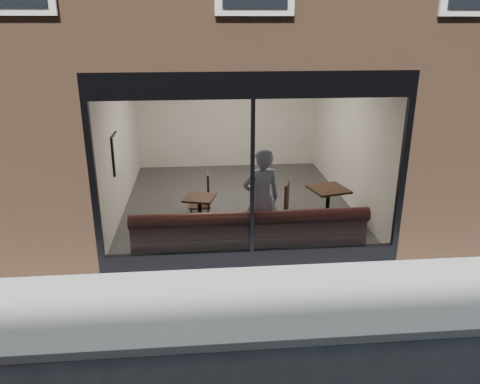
{
  "coord_description": "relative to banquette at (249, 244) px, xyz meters",
  "views": [
    {
      "loc": [
        -0.83,
        -4.9,
        3.83
      ],
      "look_at": [
        -0.16,
        2.4,
        1.21
      ],
      "focal_mm": 35.0,
      "sensor_mm": 36.0,
      "label": 1
    }
  ],
  "objects": [
    {
      "name": "host_building_pier_right",
      "position": [
        3.75,
        5.55,
        1.38
      ],
      "size": [
        2.5,
        12.0,
        3.2
      ],
      "primitive_type": "cube",
      "color": "brown",
      "rests_on": "ground"
    },
    {
      "name": "wall_poster",
      "position": [
        -2.45,
        1.75,
        1.22
      ],
      "size": [
        0.02,
        0.54,
        0.72
      ],
      "primitive_type": "cube",
      "color": "white",
      "rests_on": "cafe_wall_left"
    },
    {
      "name": "cafe_chair_left",
      "position": [
        -0.85,
        1.91,
        0.01
      ],
      "size": [
        0.46,
        0.46,
        0.04
      ],
      "primitive_type": "cube",
      "rotation": [
        0.0,
        0.0,
        3.14
      ],
      "color": "black",
      "rests_on": "cafe_floor"
    },
    {
      "name": "cafe_wall_left",
      "position": [
        -2.49,
        2.55,
        1.37
      ],
      "size": [
        0.0,
        6.0,
        6.0
      ],
      "primitive_type": "plane",
      "rotation": [
        1.57,
        0.0,
        1.57
      ],
      "color": "beige",
      "rests_on": "ground"
    },
    {
      "name": "cafe_table_right",
      "position": [
        1.73,
        1.25,
        0.52
      ],
      "size": [
        0.84,
        0.84,
        0.04
      ],
      "primitive_type": "cube",
      "rotation": [
        0.0,
        0.0,
        0.25
      ],
      "color": "black",
      "rests_on": "cafe_floor"
    },
    {
      "name": "banquette",
      "position": [
        0.0,
        0.0,
        0.0
      ],
      "size": [
        4.0,
        0.55,
        0.45
      ],
      "primitive_type": "cube",
      "color": "#3D1A16",
      "rests_on": "cafe_floor"
    },
    {
      "name": "storefront_glass",
      "position": [
        0.0,
        -0.43,
        1.33
      ],
      "size": [
        4.8,
        0.0,
        4.8
      ],
      "primitive_type": "plane",
      "rotation": [
        1.57,
        0.0,
        0.0
      ],
      "color": "white",
      "rests_on": "storefront_kick"
    },
    {
      "name": "cafe_chair_right",
      "position": [
        0.68,
        1.16,
        0.01
      ],
      "size": [
        0.53,
        0.53,
        0.04
      ],
      "primitive_type": "cube",
      "rotation": [
        0.0,
        0.0,
        2.82
      ],
      "color": "black",
      "rests_on": "cafe_floor"
    },
    {
      "name": "sidewalk_near",
      "position": [
        0.0,
        -1.45,
        -0.22
      ],
      "size": [
        40.0,
        2.0,
        0.01
      ],
      "primitive_type": "cube",
      "color": "gray",
      "rests_on": "ground"
    },
    {
      "name": "cafe_floor",
      "position": [
        0.0,
        2.55,
        -0.21
      ],
      "size": [
        6.0,
        6.0,
        0.0
      ],
      "primitive_type": "plane",
      "color": "#2D2D30",
      "rests_on": "ground"
    },
    {
      "name": "cafe_wall_right",
      "position": [
        2.49,
        2.55,
        1.37
      ],
      "size": [
        0.0,
        6.0,
        6.0
      ],
      "primitive_type": "plane",
      "rotation": [
        1.57,
        0.0,
        -1.57
      ],
      "color": "beige",
      "rests_on": "ground"
    },
    {
      "name": "storefront_header",
      "position": [
        0.0,
        -0.4,
        2.77
      ],
      "size": [
        5.0,
        0.1,
        0.4
      ],
      "primitive_type": "cube",
      "color": "black",
      "rests_on": "host_building_upper"
    },
    {
      "name": "cafe_table_left",
      "position": [
        -0.84,
        1.0,
        0.52
      ],
      "size": [
        0.68,
        0.68,
        0.04
      ],
      "primitive_type": "cube",
      "rotation": [
        0.0,
        0.0,
        -0.27
      ],
      "color": "black",
      "rests_on": "cafe_floor"
    },
    {
      "name": "ground",
      "position": [
        0.0,
        -2.45,
        -0.23
      ],
      "size": [
        120.0,
        120.0,
        0.0
      ],
      "primitive_type": "plane",
      "color": "black",
      "rests_on": "ground"
    },
    {
      "name": "host_building_backfill",
      "position": [
        0.0,
        8.55,
        1.38
      ],
      "size": [
        5.0,
        6.0,
        3.2
      ],
      "primitive_type": "cube",
      "color": "brown",
      "rests_on": "ground"
    },
    {
      "name": "kerb_near",
      "position": [
        0.0,
        -2.5,
        -0.17
      ],
      "size": [
        40.0,
        0.1,
        0.12
      ],
      "primitive_type": "cube",
      "color": "gray",
      "rests_on": "ground"
    },
    {
      "name": "storefront_kick",
      "position": [
        0.0,
        -0.4,
        -0.08
      ],
      "size": [
        5.0,
        0.1,
        0.3
      ],
      "primitive_type": "cube",
      "color": "black",
      "rests_on": "ground"
    },
    {
      "name": "storefront_mullion",
      "position": [
        0.0,
        -0.4,
        1.32
      ],
      "size": [
        0.06,
        0.1,
        2.5
      ],
      "primitive_type": "cube",
      "color": "black",
      "rests_on": "storefront_kick"
    },
    {
      "name": "person",
      "position": [
        0.24,
        0.28,
        0.71
      ],
      "size": [
        0.76,
        0.57,
        1.87
      ],
      "primitive_type": "imported",
      "rotation": [
        0.0,
        0.0,
        3.34
      ],
      "color": "#929EC4",
      "rests_on": "cafe_floor"
    },
    {
      "name": "cafe_ceiling",
      "position": [
        0.0,
        2.55,
        2.97
      ],
      "size": [
        6.0,
        6.0,
        0.0
      ],
      "primitive_type": "plane",
      "rotation": [
        3.14,
        0.0,
        0.0
      ],
      "color": "white",
      "rests_on": "host_building_upper"
    },
    {
      "name": "cafe_wall_back",
      "position": [
        0.0,
        5.54,
        1.37
      ],
      "size": [
        5.0,
        0.0,
        5.0
      ],
      "primitive_type": "plane",
      "rotation": [
        1.57,
        0.0,
        0.0
      ],
      "color": "beige",
      "rests_on": "ground"
    },
    {
      "name": "host_building_pier_left",
      "position": [
        -3.75,
        5.55,
        1.38
      ],
      "size": [
        2.5,
        12.0,
        3.2
      ],
      "primitive_type": "cube",
      "color": "brown",
      "rests_on": "ground"
    }
  ]
}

